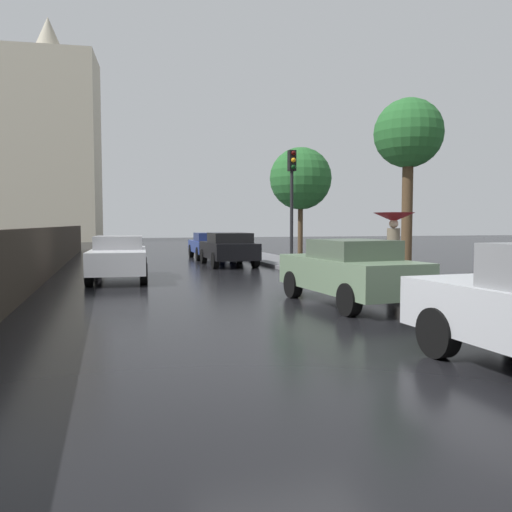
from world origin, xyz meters
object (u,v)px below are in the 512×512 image
Objects in this scene: traffic_light at (292,187)px; street_tree_near at (408,137)px; car_white_mid_road at (119,257)px; car_green_behind_camera at (349,271)px; pedestrian_with_umbrella_near at (394,227)px; car_blue_far_ahead at (211,245)px; street_tree_mid at (301,179)px; car_black_far_lane at (228,248)px.

street_tree_near is (2.48, -3.66, 1.33)m from traffic_light.
traffic_light is (6.19, 0.97, 2.41)m from car_white_mid_road.
pedestrian_with_umbrella_near is at bearing 31.18° from car_green_behind_camera.
street_tree_mid reaches higher than car_blue_far_ahead.
street_tree_mid is (2.46, 5.48, 0.82)m from traffic_light.
car_green_behind_camera is 6.59m from street_tree_near.
car_blue_far_ahead is (4.70, 8.75, -0.01)m from car_white_mid_road.
car_green_behind_camera is 7.96m from traffic_light.
car_black_far_lane is (4.56, 4.31, 0.02)m from car_white_mid_road.
street_tree_near is (1.96, 2.44, 2.78)m from pedestrian_with_umbrella_near.
pedestrian_with_umbrella_near is at bearing -76.88° from car_black_far_lane.
traffic_light reaches higher than car_white_mid_road.
car_green_behind_camera is (4.79, -6.50, 0.02)m from car_white_mid_road.
traffic_light reaches higher than car_green_behind_camera.
car_white_mid_road is at bearing -49.77° from pedestrian_with_umbrella_near.
pedestrian_with_umbrella_near reaches higher than car_green_behind_camera.
street_tree_mid reaches higher than pedestrian_with_umbrella_near.
traffic_light reaches higher than car_blue_far_ahead.
pedestrian_with_umbrella_near is 0.44× the size of traffic_light.
car_white_mid_road is 1.05× the size of car_blue_far_ahead.
car_blue_far_ahead is at bearing 109.16° from street_tree_near.
car_white_mid_road is at bearing -136.33° from car_black_far_lane.
car_green_behind_camera is 10.81m from car_black_far_lane.
car_green_behind_camera is (0.09, -15.24, 0.03)m from car_blue_far_ahead.
car_white_mid_road is 9.81m from street_tree_near.
car_white_mid_road is at bearing -171.08° from traffic_light.
car_blue_far_ahead is 1.05× the size of car_green_behind_camera.
car_green_behind_camera is 13.89m from street_tree_mid.
traffic_light is (1.40, 7.47, 2.39)m from car_green_behind_camera.
car_blue_far_ahead is 15.24m from car_green_behind_camera.
street_tree_mid reaches higher than car_black_far_lane.
car_blue_far_ahead is 0.78× the size of street_tree_mid.
car_white_mid_road is at bearing 162.78° from street_tree_near.
car_green_behind_camera reaches higher than car_black_far_lane.
car_white_mid_road is at bearing 122.19° from car_green_behind_camera.
pedestrian_with_umbrella_near reaches higher than car_white_mid_road.
car_green_behind_camera is 2.10× the size of pedestrian_with_umbrella_near.
street_tree_near reaches higher than car_white_mid_road.
car_white_mid_road is 8.07m from car_green_behind_camera.
car_black_far_lane is at bearing 120.42° from street_tree_near.
car_black_far_lane is 4.42m from traffic_light.
street_tree_mid is at bearing 65.85° from traffic_light.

